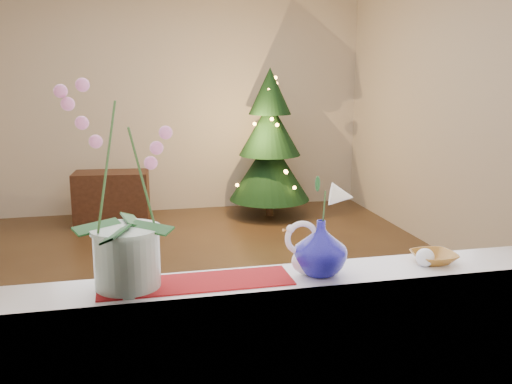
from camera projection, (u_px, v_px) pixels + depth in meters
ground at (209, 281)px, 4.60m from camera, size 5.00×5.00×0.00m
wall_back at (175, 98)px, 6.70m from camera, size 4.50×0.10×2.70m
wall_front at (309, 169)px, 1.94m from camera, size 4.50×0.10×2.70m
wall_right at (470, 109)px, 4.82m from camera, size 0.10×5.00×2.70m
windowsill at (296, 280)px, 2.16m from camera, size 2.20×0.26×0.04m
window_frame at (309, 63)px, 1.89m from camera, size 2.22×0.06×1.60m
runner at (196, 283)px, 2.07m from camera, size 0.70×0.20×0.01m
orchid_pot at (124, 187)px, 1.95m from camera, size 0.30×0.30×0.73m
swan at (314, 249)px, 2.14m from camera, size 0.24×0.12×0.20m
blue_vase at (321, 243)px, 2.14m from camera, size 0.28×0.28×0.24m
lily at (322, 188)px, 2.09m from camera, size 0.13×0.08×0.18m
paperweight at (425, 257)px, 2.24m from camera, size 0.08×0.08×0.07m
amber_dish at (434, 258)px, 2.29m from camera, size 0.15×0.15×0.04m
xmas_tree at (270, 143)px, 6.50m from camera, size 1.00×1.00×1.70m
side_table at (112, 199)px, 6.21m from camera, size 0.83×0.48×0.59m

